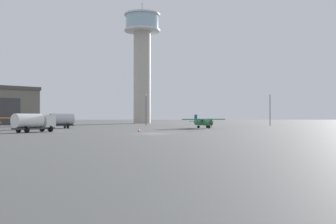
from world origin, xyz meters
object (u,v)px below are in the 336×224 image
(airplane_green, at_px, (203,122))
(traffic_cone_near_left, at_px, (139,130))
(truck_fuel_tanker_silver, at_px, (57,120))
(truck_fuel_tanker_white, at_px, (34,122))
(control_tower, at_px, (142,54))
(light_post_west, at_px, (270,107))
(light_post_east, at_px, (146,107))

(airplane_green, relative_size, traffic_cone_near_left, 15.62)
(truck_fuel_tanker_silver, relative_size, truck_fuel_tanker_white, 1.05)
(control_tower, distance_m, traffic_cone_near_left, 72.99)
(truck_fuel_tanker_white, bearing_deg, truck_fuel_tanker_silver, 38.36)
(light_post_west, relative_size, light_post_east, 0.98)
(airplane_green, xyz_separation_m, light_post_west, (18.81, 16.93, 3.52))
(light_post_west, bearing_deg, control_tower, 134.54)
(traffic_cone_near_left, bearing_deg, airplane_green, 54.98)
(control_tower, height_order, truck_fuel_tanker_white, control_tower)
(airplane_green, relative_size, light_post_west, 1.15)
(truck_fuel_tanker_silver, relative_size, traffic_cone_near_left, 11.96)
(airplane_green, relative_size, light_post_east, 1.12)
(light_post_east, xyz_separation_m, traffic_cone_near_left, (0.52, -37.60, -4.65))
(traffic_cone_near_left, bearing_deg, truck_fuel_tanker_white, -172.88)
(truck_fuel_tanker_silver, relative_size, light_post_west, 0.88)
(truck_fuel_tanker_silver, relative_size, light_post_east, 0.86)
(airplane_green, relative_size, truck_fuel_tanker_white, 1.37)
(truck_fuel_tanker_white, xyz_separation_m, light_post_west, (47.04, 36.28, 3.19))
(light_post_east, relative_size, traffic_cone_near_left, 13.97)
(truck_fuel_tanker_white, xyz_separation_m, traffic_cone_near_left, (16.08, 2.01, -1.35))
(control_tower, xyz_separation_m, truck_fuel_tanker_white, (-12.82, -71.05, -22.11))
(light_post_west, height_order, traffic_cone_near_left, light_post_west)
(light_post_west, height_order, light_post_east, light_post_east)
(control_tower, height_order, airplane_green, control_tower)
(control_tower, distance_m, truck_fuel_tanker_white, 75.51)
(light_post_west, distance_m, traffic_cone_near_left, 46.41)
(control_tower, bearing_deg, airplane_green, -73.40)
(control_tower, bearing_deg, truck_fuel_tanker_white, -100.23)
(airplane_green, bearing_deg, traffic_cone_near_left, -59.09)
(control_tower, xyz_separation_m, truck_fuel_tanker_silver, (-14.22, -53.40, -22.05))
(truck_fuel_tanker_white, relative_size, traffic_cone_near_left, 11.41)
(truck_fuel_tanker_silver, bearing_deg, truck_fuel_tanker_white, 64.34)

